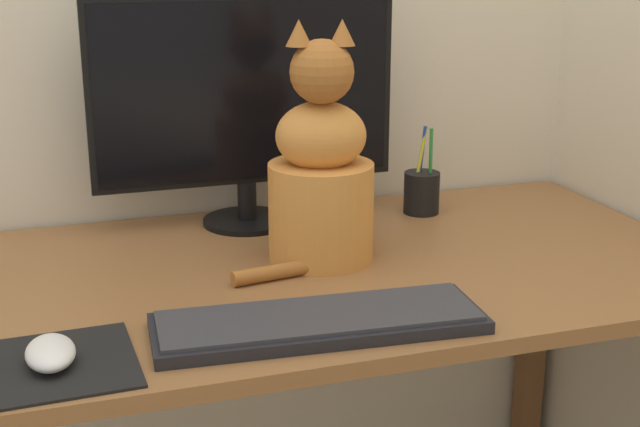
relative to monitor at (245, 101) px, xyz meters
name	(u,v)px	position (x,y,z in m)	size (l,w,h in m)	color
desk	(305,320)	(0.03, -0.26, -0.33)	(1.38, 0.71, 0.74)	brown
monitor	(245,101)	(0.00, 0.00, 0.00)	(0.57, 0.17, 0.43)	black
keyboard	(319,322)	(-0.02, -0.51, -0.23)	(0.47, 0.18, 0.02)	black
mousepad_left	(46,366)	(-0.39, -0.51, -0.23)	(0.23, 0.21, 0.00)	black
computer_mouse_left	(50,353)	(-0.38, -0.51, -0.22)	(0.06, 0.10, 0.03)	white
cat	(321,174)	(0.07, -0.23, -0.09)	(0.28, 0.21, 0.40)	#D6893D
pen_cup	(422,191)	(0.35, -0.04, -0.19)	(0.07, 0.07, 0.17)	black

